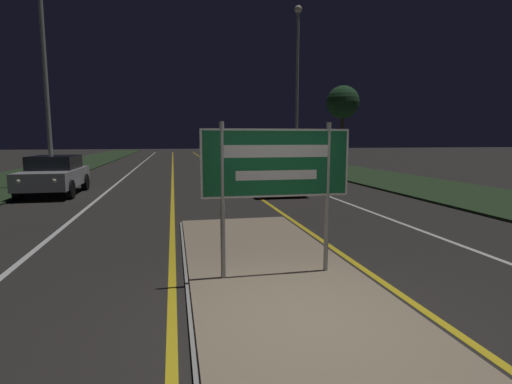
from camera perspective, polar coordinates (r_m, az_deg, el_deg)
The scene contains 18 objects.
ground_plane at distance 4.92m, azimuth 7.70°, elevation -18.58°, with size 160.00×160.00×0.00m, color #282623.
median_island at distance 6.30m, azimuth 2.83°, elevation -12.09°, with size 2.75×8.79×0.10m.
verge_left at distance 25.53m, azimuth -29.93°, elevation 1.88°, with size 5.00×100.00×0.08m.
verge_right at distance 26.62m, azimuth 12.76°, elevation 2.91°, with size 5.00×100.00×0.08m.
centre_line_yellow_left at distance 29.23m, azimuth -11.82°, elevation 3.28°, with size 0.12×70.00×0.01m.
centre_line_yellow_right at distance 29.39m, azimuth -5.69°, elevation 3.42°, with size 0.12×70.00×0.01m.
lane_line_white_left at distance 29.36m, azimuth -16.97°, elevation 3.12°, with size 0.12×70.00×0.01m.
lane_line_white_right at distance 29.78m, azimuth -0.64°, elevation 3.52°, with size 0.12×70.00×0.01m.
edge_line_white_left at distance 29.78m, azimuth -22.74°, elevation 2.92°, with size 0.10×70.00×0.01m.
edge_line_white_right at distance 30.50m, azimuth 4.91°, elevation 3.59°, with size 0.10×70.00×0.01m.
highway_sign at distance 5.94m, azimuth 2.95°, elevation 3.31°, with size 2.25×0.07×2.31m.
streetlight_left_near at distance 19.93m, azimuth -28.24°, elevation 19.94°, with size 0.55×0.55×10.38m.
streetlight_right_near at distance 25.90m, azimuth 5.93°, elevation 16.32°, with size 0.46×0.46×10.17m.
car_receding_0 at distance 16.26m, azimuth 2.55°, elevation 2.60°, with size 1.99×4.31×1.39m.
car_receding_1 at distance 27.93m, azimuth 3.40°, elevation 4.83°, with size 1.91×4.14×1.48m.
car_approaching_0 at distance 17.28m, azimuth -26.86°, elevation 2.27°, with size 1.93×4.13×1.50m.
warning_sign at distance 27.53m, azimuth 11.05°, elevation 6.19°, with size 0.60×0.06×2.39m.
roadside_palm_right at distance 29.78m, azimuth 12.30°, elevation 12.34°, with size 2.33×2.33×5.81m.
Camera 1 is at (-1.50, -4.15, 2.17)m, focal length 28.00 mm.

